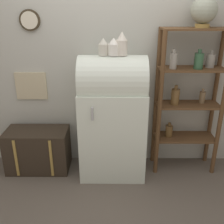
% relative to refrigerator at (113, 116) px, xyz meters
% --- Properties ---
extents(ground_plane, '(12.00, 12.00, 0.00)m').
position_rel_refrigerator_xyz_m(ground_plane, '(0.00, -0.27, -0.73)').
color(ground_plane, '#60564C').
extents(wall_back, '(7.00, 0.09, 2.70)m').
position_rel_refrigerator_xyz_m(wall_back, '(-0.00, 0.30, 0.62)').
color(wall_back, '#B7B7AD').
rests_on(wall_back, ground_plane).
extents(refrigerator, '(0.75, 0.59, 1.43)m').
position_rel_refrigerator_xyz_m(refrigerator, '(0.00, 0.00, 0.00)').
color(refrigerator, silver).
rests_on(refrigerator, ground_plane).
extents(suitcase_trunk, '(0.75, 0.41, 0.53)m').
position_rel_refrigerator_xyz_m(suitcase_trunk, '(-0.92, 0.04, -0.47)').
color(suitcase_trunk, '#33281E').
rests_on(suitcase_trunk, ground_plane).
extents(shelf_unit, '(0.75, 0.32, 1.71)m').
position_rel_refrigerator_xyz_m(shelf_unit, '(0.88, 0.10, 0.25)').
color(shelf_unit, brown).
rests_on(shelf_unit, ground_plane).
extents(globe, '(0.27, 0.27, 0.31)m').
position_rel_refrigerator_xyz_m(globe, '(0.94, 0.10, 1.14)').
color(globe, '#AD8942').
rests_on(globe, shelf_unit).
extents(vase_left, '(0.10, 0.10, 0.18)m').
position_rel_refrigerator_xyz_m(vase_left, '(-0.10, -0.01, 0.78)').
color(vase_left, beige).
rests_on(vase_left, refrigerator).
extents(vase_center, '(0.12, 0.12, 0.18)m').
position_rel_refrigerator_xyz_m(vase_center, '(0.01, -0.01, 0.79)').
color(vase_center, white).
rests_on(vase_center, refrigerator).
extents(vase_right, '(0.12, 0.12, 0.24)m').
position_rel_refrigerator_xyz_m(vase_right, '(0.10, -0.00, 0.81)').
color(vase_right, silver).
rests_on(vase_right, refrigerator).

